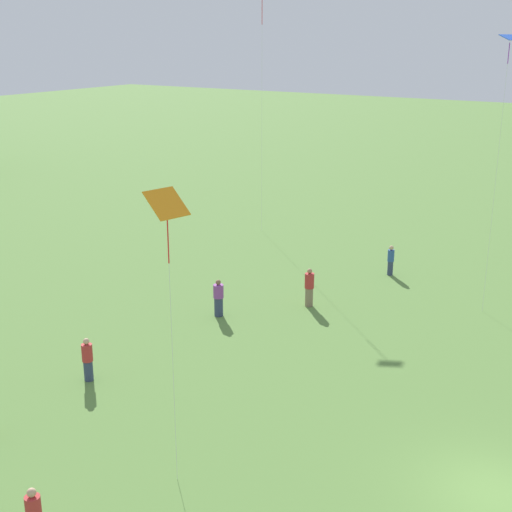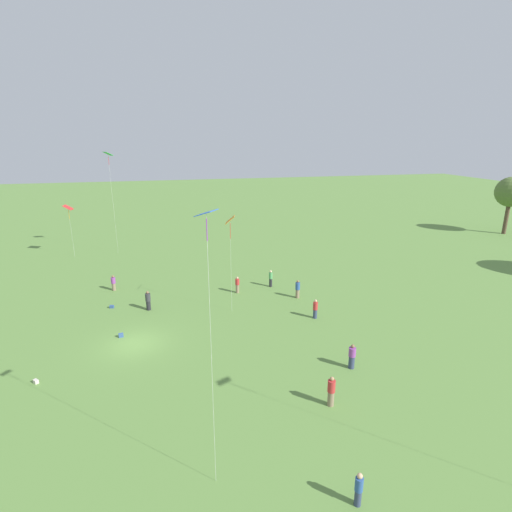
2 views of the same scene
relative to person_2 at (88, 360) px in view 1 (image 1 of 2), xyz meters
The scene contains 8 objects.
ground_plane 14.91m from the person_2, 86.06° to the right, with size 240.00×240.00×0.00m, color #5B843D.
person_2 is the anchor object (origin of this frame).
person_4 7.86m from the person_2, ahead, with size 0.62×0.62×1.76m.
person_5 18.22m from the person_2, 16.04° to the right, with size 0.46×0.46×1.65m.
person_6 11.67m from the person_2, 17.26° to the right, with size 0.48×0.48×1.88m.
kite_1 10.35m from the person_2, 115.46° to the right, with size 1.14×0.98×8.64m.
kite_2 25.76m from the person_2, 14.47° to the left, with size 1.25×1.27×14.83m.
kite_3 21.21m from the person_2, 35.72° to the right, with size 0.96×0.96×12.45m.
Camera 1 is at (-18.22, -3.32, 12.56)m, focal length 50.00 mm.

